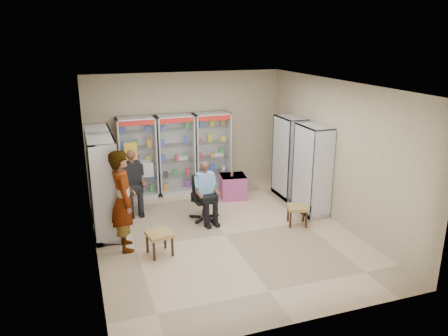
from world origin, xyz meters
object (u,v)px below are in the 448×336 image
object	(u,v)px
cabinet_right_far	(289,157)
cabinet_left_near	(105,189)
cabinet_back_left	(137,158)
seated_shopkeeper	(205,193)
office_chair	(204,198)
cabinet_back_mid	(176,155)
cabinet_right_near	(312,170)
wooden_chair	(133,189)
cabinet_back_right	(212,152)
pink_trunk	(233,187)
woven_stool_a	(297,215)
cabinet_left_far	(101,173)
woven_stool_b	(160,243)
standing_man	(123,201)

from	to	relation	value
cabinet_right_far	cabinet_left_near	distance (m)	4.55
cabinet_back_left	seated_shopkeeper	xyz separation A→B (m)	(1.14, -1.88, -0.37)
cabinet_back_left	cabinet_left_near	world-z (taller)	same
cabinet_left_near	office_chair	world-z (taller)	cabinet_left_near
cabinet_back_mid	cabinet_right_near	distance (m)	3.41
cabinet_back_mid	cabinet_left_near	xyz separation A→B (m)	(-1.88, -2.03, 0.00)
cabinet_back_left	cabinet_right_near	size ratio (longest dim) A/B	1.00
cabinet_back_left	cabinet_right_far	distance (m)	3.71
cabinet_back_left	wooden_chair	size ratio (longest dim) A/B	2.13
cabinet_left_near	cabinet_back_left	bearing A→B (deg)	155.39
cabinet_right_near	cabinet_left_near	distance (m)	4.46
cabinet_back_right	pink_trunk	size ratio (longest dim) A/B	3.33
cabinet_right_far	pink_trunk	size ratio (longest dim) A/B	3.33
wooden_chair	woven_stool_a	distance (m)	3.77
cabinet_right_far	wooden_chair	distance (m)	3.84
wooden_chair	cabinet_left_far	bearing A→B (deg)	-163.61
seated_shopkeeper	woven_stool_b	xyz separation A→B (m)	(-1.23, -1.23, -0.41)
cabinet_right_near	seated_shopkeeper	bearing A→B (deg)	81.79
cabinet_back_mid	standing_man	size ratio (longest dim) A/B	1.04
woven_stool_b	cabinet_right_near	bearing A→B (deg)	13.67
cabinet_back_mid	cabinet_left_near	world-z (taller)	same
wooden_chair	cabinet_back_right	bearing A→B (deg)	18.75
cabinet_back_mid	cabinet_right_near	world-z (taller)	same
cabinet_back_mid	woven_stool_a	xyz separation A→B (m)	(1.97, -2.76, -0.79)
cabinet_left_near	pink_trunk	xyz separation A→B (m)	(3.10, 1.21, -0.71)
woven_stool_a	wooden_chair	bearing A→B (deg)	147.36
cabinet_back_mid	standing_man	distance (m)	3.10
seated_shopkeeper	office_chair	bearing A→B (deg)	84.37
cabinet_right_near	standing_man	distance (m)	4.20
wooden_chair	pink_trunk	size ratio (longest dim) A/B	1.56
cabinet_right_far	cabinet_right_near	distance (m)	1.10
cabinet_back_mid	cabinet_back_right	bearing A→B (deg)	0.00
cabinet_back_right	cabinet_right_near	distance (m)	2.76
cabinet_back_right	woven_stool_a	xyz separation A→B (m)	(1.02, -2.76, -0.79)
cabinet_back_right	cabinet_left_near	world-z (taller)	same
cabinet_right_far	cabinet_left_far	distance (m)	4.46
cabinet_back_mid	cabinet_back_right	distance (m)	0.95
woven_stool_b	standing_man	world-z (taller)	standing_man
cabinet_left_near	cabinet_left_far	bearing A→B (deg)	180.00
cabinet_back_left	wooden_chair	xyz separation A→B (m)	(-0.25, -0.73, -0.53)
cabinet_right_far	pink_trunk	world-z (taller)	cabinet_right_far
cabinet_back_right	cabinet_left_far	world-z (taller)	same
cabinet_back_mid	seated_shopkeeper	size ratio (longest dim) A/B	1.60
cabinet_left_far	cabinet_back_left	bearing A→B (deg)	135.00
wooden_chair	woven_stool_b	size ratio (longest dim) A/B	2.14
cabinet_right_far	cabinet_left_near	bearing A→B (deg)	101.41
cabinet_back_right	cabinet_right_far	size ratio (longest dim) A/B	1.00
wooden_chair	cabinet_right_far	bearing A→B (deg)	-6.04
cabinet_right_far	wooden_chair	world-z (taller)	cabinet_right_far
cabinet_back_mid	seated_shopkeeper	xyz separation A→B (m)	(0.19, -1.88, -0.37)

